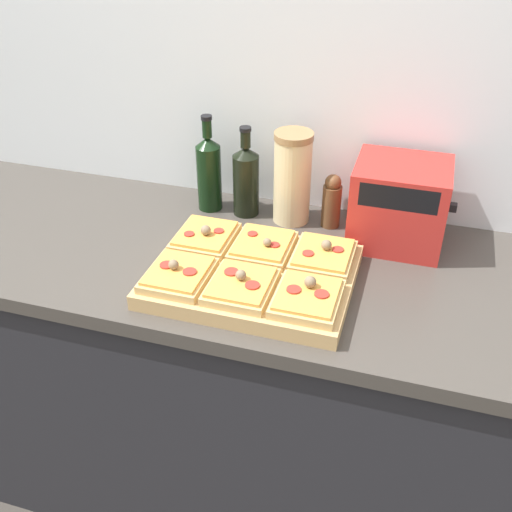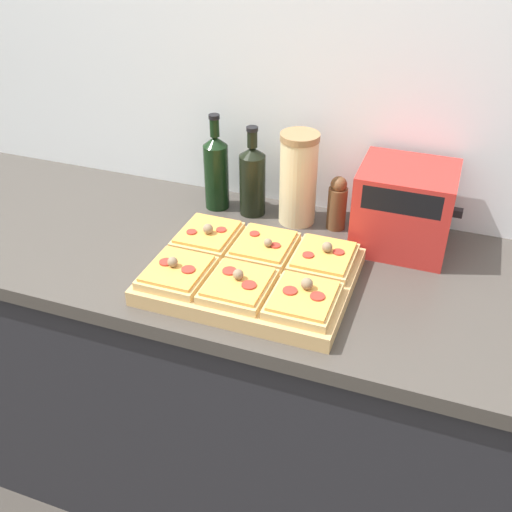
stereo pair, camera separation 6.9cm
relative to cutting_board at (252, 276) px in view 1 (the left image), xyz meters
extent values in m
cube|color=silver|center=(-0.08, 0.46, 0.31)|extent=(6.00, 0.06, 2.50)
cube|color=#232328|center=(-0.08, 0.10, -0.50)|extent=(2.60, 0.64, 0.88)
cube|color=#423D38|center=(-0.08, 0.10, -0.04)|extent=(2.63, 0.67, 0.04)
cube|color=tan|center=(0.00, 0.00, 0.00)|extent=(0.48, 0.37, 0.04)
cube|color=tan|center=(-0.15, 0.09, 0.03)|extent=(0.14, 0.17, 0.02)
cube|color=gold|center=(-0.15, 0.09, 0.04)|extent=(0.13, 0.15, 0.01)
cylinder|color=#AD2D23|center=(-0.19, 0.06, 0.05)|extent=(0.03, 0.03, 0.00)
cylinder|color=#AD2D23|center=(-0.12, 0.10, 0.05)|extent=(0.03, 0.03, 0.00)
sphere|color=#7F6B51|center=(-0.15, 0.08, 0.06)|extent=(0.03, 0.03, 0.03)
cube|color=tan|center=(0.00, 0.09, 0.03)|extent=(0.14, 0.17, 0.02)
cube|color=gold|center=(0.00, 0.09, 0.04)|extent=(0.13, 0.15, 0.01)
cylinder|color=#AD2D23|center=(-0.03, 0.11, 0.05)|extent=(0.03, 0.03, 0.00)
cylinder|color=#AD2D23|center=(0.03, 0.08, 0.05)|extent=(0.03, 0.03, 0.00)
sphere|color=#7F6B51|center=(0.02, 0.07, 0.06)|extent=(0.02, 0.02, 0.02)
cube|color=tan|center=(0.15, 0.09, 0.03)|extent=(0.14, 0.17, 0.02)
cube|color=gold|center=(0.15, 0.09, 0.04)|extent=(0.13, 0.15, 0.01)
cylinder|color=#AD2D23|center=(0.12, 0.06, 0.05)|extent=(0.03, 0.03, 0.00)
cylinder|color=#AD2D23|center=(0.19, 0.10, 0.05)|extent=(0.03, 0.03, 0.00)
sphere|color=#7F6B51|center=(0.16, 0.10, 0.06)|extent=(0.03, 0.03, 0.03)
cube|color=tan|center=(-0.15, -0.09, 0.03)|extent=(0.14, 0.17, 0.02)
cube|color=gold|center=(-0.15, -0.09, 0.04)|extent=(0.13, 0.15, 0.01)
cylinder|color=#AD2D23|center=(-0.19, -0.08, 0.05)|extent=(0.03, 0.03, 0.00)
cylinder|color=#AD2D23|center=(-0.12, -0.09, 0.05)|extent=(0.03, 0.03, 0.00)
sphere|color=#7F6B51|center=(-0.16, -0.09, 0.06)|extent=(0.02, 0.02, 0.02)
cube|color=tan|center=(0.00, -0.09, 0.03)|extent=(0.14, 0.17, 0.02)
cube|color=gold|center=(0.00, -0.09, 0.04)|extent=(0.13, 0.15, 0.01)
cylinder|color=#AD2D23|center=(-0.03, -0.06, 0.05)|extent=(0.03, 0.03, 0.00)
cylinder|color=#AD2D23|center=(0.03, -0.10, 0.05)|extent=(0.03, 0.03, 0.00)
sphere|color=#7F6B51|center=(0.00, -0.08, 0.06)|extent=(0.02, 0.02, 0.02)
cube|color=tan|center=(0.15, -0.09, 0.03)|extent=(0.14, 0.17, 0.02)
cube|color=gold|center=(0.15, -0.09, 0.04)|extent=(0.13, 0.15, 0.01)
cylinder|color=#AD2D23|center=(0.12, -0.09, 0.05)|extent=(0.03, 0.03, 0.00)
cylinder|color=#AD2D23|center=(0.19, -0.09, 0.05)|extent=(0.03, 0.03, 0.00)
sphere|color=#7F6B51|center=(0.15, -0.07, 0.06)|extent=(0.03, 0.03, 0.03)
cylinder|color=black|center=(-0.23, 0.33, 0.08)|extent=(0.07, 0.07, 0.19)
cone|color=black|center=(-0.23, 0.33, 0.19)|extent=(0.07, 0.07, 0.03)
cylinder|color=black|center=(-0.23, 0.33, 0.23)|extent=(0.03, 0.03, 0.05)
cylinder|color=black|center=(-0.23, 0.33, 0.26)|extent=(0.03, 0.03, 0.01)
cylinder|color=black|center=(-0.12, 0.33, 0.07)|extent=(0.07, 0.07, 0.18)
cone|color=black|center=(-0.12, 0.33, 0.17)|extent=(0.07, 0.07, 0.03)
cylinder|color=black|center=(-0.12, 0.33, 0.21)|extent=(0.03, 0.03, 0.05)
cylinder|color=black|center=(-0.12, 0.33, 0.24)|extent=(0.03, 0.03, 0.01)
cylinder|color=beige|center=(0.01, 0.33, 0.10)|extent=(0.10, 0.10, 0.24)
cylinder|color=#937047|center=(0.01, 0.33, 0.23)|extent=(0.11, 0.11, 0.02)
cylinder|color=brown|center=(0.13, 0.33, 0.04)|extent=(0.05, 0.05, 0.12)
sphere|color=brown|center=(0.13, 0.33, 0.11)|extent=(0.04, 0.04, 0.04)
cube|color=red|center=(0.31, 0.30, 0.09)|extent=(0.24, 0.21, 0.22)
cube|color=black|center=(0.31, 0.20, 0.16)|extent=(0.19, 0.01, 0.06)
cube|color=black|center=(0.44, 0.30, 0.10)|extent=(0.02, 0.02, 0.02)
camera|label=1|loc=(0.35, -1.13, 0.84)|focal=42.00mm
camera|label=2|loc=(0.42, -1.11, 0.84)|focal=42.00mm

